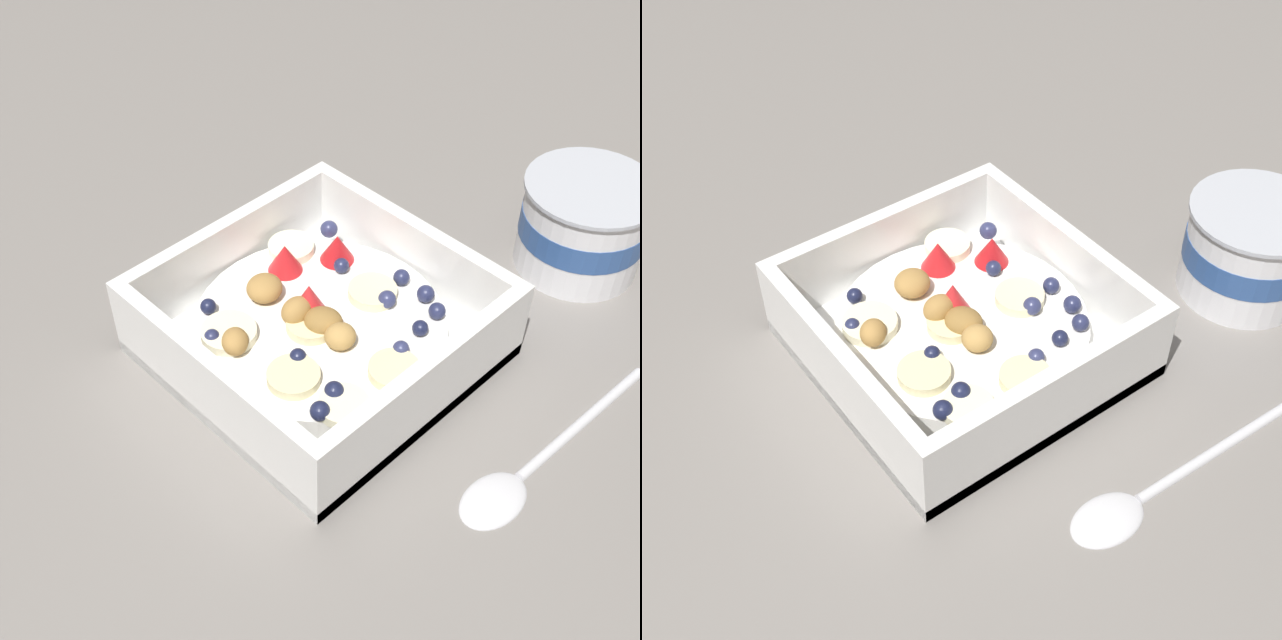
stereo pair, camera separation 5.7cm
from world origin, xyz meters
The scene contains 4 objects.
ground_plane centered at (0.00, 0.00, 0.00)m, with size 2.40×2.40×0.00m, color gray.
fruit_bowl centered at (-0.01, 0.02, 0.02)m, with size 0.19×0.19×0.06m.
spoon centered at (0.15, 0.03, 0.00)m, with size 0.03×0.17×0.01m.
yogurt_cup centered at (0.06, 0.22, 0.04)m, with size 0.10×0.10×0.07m.
Camera 1 is at (0.28, -0.26, 0.43)m, focal length 49.02 mm.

